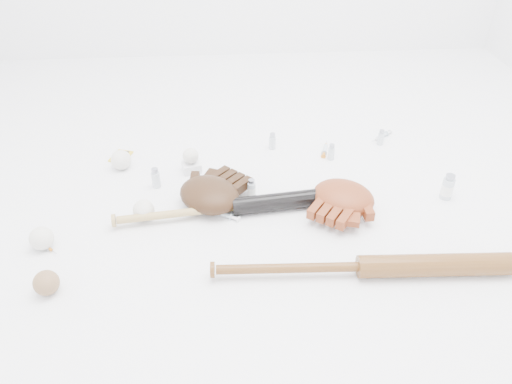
{
  "coord_description": "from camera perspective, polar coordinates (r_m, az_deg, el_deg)",
  "views": [
    {
      "loc": [
        -0.11,
        -1.39,
        1.06
      ],
      "look_at": [
        -0.02,
        0.0,
        0.06
      ],
      "focal_mm": 35.0,
      "sensor_mm": 36.0,
      "label": 1
    }
  ],
  "objects": [
    {
      "name": "vial_3",
      "position": [
        1.89,
        21.07,
        0.58
      ],
      "size": [
        0.04,
        0.04,
        0.1
      ],
      "primitive_type": "cylinder",
      "color": "silver",
      "rests_on": "ground"
    },
    {
      "name": "glove_dark",
      "position": [
        1.74,
        -5.36,
        -0.25
      ],
      "size": [
        0.38,
        0.38,
        0.1
      ],
      "primitive_type": null,
      "rotation": [
        0.0,
        0.0,
        -0.75
      ],
      "color": "black",
      "rests_on": "ground"
    },
    {
      "name": "trading_card",
      "position": [
        2.1,
        -15.19,
        3.95
      ],
      "size": [
        0.09,
        0.11,
        0.01
      ],
      "primitive_type": "cube",
      "rotation": [
        0.0,
        0.0,
        -0.32
      ],
      "color": "gold",
      "rests_on": "ground"
    },
    {
      "name": "baseball_mid",
      "position": [
        1.72,
        -12.71,
        -2.03
      ],
      "size": [
        0.07,
        0.07,
        0.07
      ],
      "primitive_type": "sphere",
      "color": "silver",
      "rests_on": "ground"
    },
    {
      "name": "syringe_2",
      "position": [
        2.08,
        7.88,
        4.87
      ],
      "size": [
        0.06,
        0.14,
        0.02
      ],
      "primitive_type": null,
      "rotation": [
        0.0,
        0.0,
        1.28
      ],
      "color": "#ADBCC6",
      "rests_on": "ground"
    },
    {
      "name": "glove_tan",
      "position": [
        1.75,
        9.95,
        -0.55
      ],
      "size": [
        0.36,
        0.36,
        0.09
      ],
      "primitive_type": null,
      "rotation": [
        0.0,
        0.0,
        2.52
      ],
      "color": "maroon",
      "rests_on": "ground"
    },
    {
      "name": "syringe_1",
      "position": [
        1.71,
        -3.78,
        -2.53
      ],
      "size": [
        0.14,
        0.1,
        0.02
      ],
      "primitive_type": null,
      "rotation": [
        0.0,
        0.0,
        2.56
      ],
      "color": "#ADBCC6",
      "rests_on": "ground"
    },
    {
      "name": "baseball_on_pedestal",
      "position": [
        1.92,
        -7.48,
        4.12
      ],
      "size": [
        0.06,
        0.06,
        0.06
      ],
      "primitive_type": "sphere",
      "color": "silver",
      "rests_on": "pedestal"
    },
    {
      "name": "baseball_left",
      "position": [
        1.7,
        -23.31,
        -4.89
      ],
      "size": [
        0.07,
        0.07,
        0.07
      ],
      "primitive_type": "sphere",
      "color": "silver",
      "rests_on": "ground"
    },
    {
      "name": "vial_2",
      "position": [
        1.78,
        -0.51,
        0.44
      ],
      "size": [
        0.03,
        0.03,
        0.07
      ],
      "primitive_type": "cylinder",
      "color": "silver",
      "rests_on": "ground"
    },
    {
      "name": "vial_1",
      "position": [
        2.07,
        1.88,
        5.84
      ],
      "size": [
        0.03,
        0.03,
        0.07
      ],
      "primitive_type": "cylinder",
      "color": "silver",
      "rests_on": "ground"
    },
    {
      "name": "vial_0",
      "position": [
        2.16,
        14.09,
        6.08
      ],
      "size": [
        0.03,
        0.03,
        0.07
      ],
      "primitive_type": "cylinder",
      "color": "silver",
      "rests_on": "ground"
    },
    {
      "name": "syringe_3",
      "position": [
        1.76,
        11.51,
        -2.1
      ],
      "size": [
        0.04,
        0.14,
        0.02
      ],
      "primitive_type": null,
      "rotation": [
        0.0,
        0.0,
        -1.42
      ],
      "color": "#ADBCC6",
      "rests_on": "ground"
    },
    {
      "name": "syringe_4",
      "position": [
        2.23,
        14.19,
        6.2
      ],
      "size": [
        0.13,
        0.1,
        0.02
      ],
      "primitive_type": null,
      "rotation": [
        0.0,
        0.0,
        3.79
      ],
      "color": "#ADBCC6",
      "rests_on": "ground"
    },
    {
      "name": "bat_dark",
      "position": [
        1.7,
        -2.4,
        -1.7
      ],
      "size": [
        0.87,
        0.16,
        0.06
      ],
      "primitive_type": null,
      "rotation": [
        0.0,
        0.0,
        0.12
      ],
      "color": "black",
      "rests_on": "ground"
    },
    {
      "name": "pedestal",
      "position": [
        1.95,
        -7.37,
        2.89
      ],
      "size": [
        0.08,
        0.08,
        0.04
      ],
      "primitive_type": "cube",
      "rotation": [
        0.0,
        0.0,
        0.27
      ],
      "color": "white",
      "rests_on": "ground"
    },
    {
      "name": "baseball_upper",
      "position": [
        2.0,
        -15.16,
        3.56
      ],
      "size": [
        0.08,
        0.08,
        0.08
      ],
      "primitive_type": "sphere",
      "color": "silver",
      "rests_on": "ground"
    },
    {
      "name": "baseball_aged",
      "position": [
        1.54,
        -22.85,
        -9.54
      ],
      "size": [
        0.07,
        0.07,
        0.07
      ],
      "primitive_type": "sphere",
      "color": "brown",
      "rests_on": "ground"
    },
    {
      "name": "bat_wood",
      "position": [
        1.51,
        11.93,
        -8.35
      ],
      "size": [
        0.93,
        0.11,
        0.07
      ],
      "primitive_type": null,
      "rotation": [
        0.0,
        0.0,
        -0.04
      ],
      "color": "brown",
      "rests_on": "ground"
    },
    {
      "name": "syringe_0",
      "position": [
        1.72,
        -23.06,
        -5.56
      ],
      "size": [
        0.12,
        0.11,
        0.02
      ],
      "primitive_type": null,
      "rotation": [
        0.0,
        0.0,
        -0.74
      ],
      "color": "#ADBCC6",
      "rests_on": "ground"
    },
    {
      "name": "vial_5",
      "position": [
        2.02,
        8.6,
        4.56
      ],
      "size": [
        0.03,
        0.03,
        0.07
      ],
      "primitive_type": "cylinder",
      "color": "silver",
      "rests_on": "ground"
    },
    {
      "name": "vial_4",
      "position": [
        1.87,
        -11.39,
        1.61
      ],
      "size": [
        0.03,
        0.03,
        0.08
      ],
      "primitive_type": "cylinder",
      "color": "silver",
      "rests_on": "ground"
    }
  ]
}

